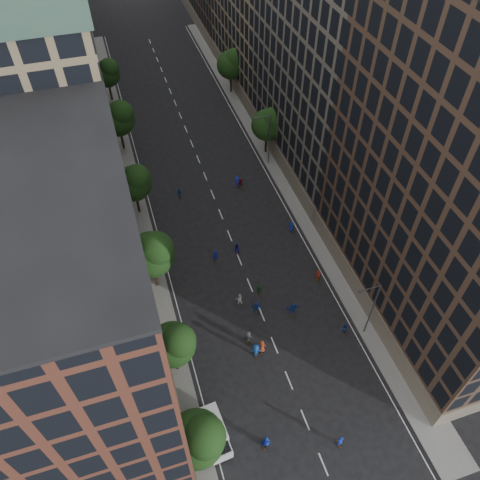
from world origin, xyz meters
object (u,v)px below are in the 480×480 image
(streetlamp_far, at_px, (268,137))
(cargo_van, at_px, (214,432))
(skater_0, at_px, (266,441))
(streetlamp_near, at_px, (371,307))
(skater_1, at_px, (340,441))
(skater_2, at_px, (344,328))

(streetlamp_far, height_order, cargo_van, streetlamp_far)
(skater_0, bearing_deg, streetlamp_near, -134.27)
(streetlamp_near, xyz_separation_m, skater_0, (-15.00, -8.57, -4.42))
(streetlamp_far, distance_m, skater_1, 44.72)
(skater_1, xyz_separation_m, skater_2, (6.06, 11.49, -0.12))
(cargo_van, bearing_deg, skater_2, 17.14)
(streetlamp_far, xyz_separation_m, skater_0, (-15.00, -41.57, -4.42))
(streetlamp_far, distance_m, skater_0, 44.41)
(streetlamp_near, relative_size, streetlamp_far, 1.00)
(streetlamp_far, bearing_deg, streetlamp_near, -90.00)
(streetlamp_near, height_order, skater_0, streetlamp_near)
(streetlamp_near, distance_m, skater_1, 14.16)
(streetlamp_near, xyz_separation_m, skater_1, (-8.16, -10.76, -4.25))
(skater_1, bearing_deg, streetlamp_near, -132.39)
(cargo_van, xyz_separation_m, skater_0, (4.68, -2.16, -0.62))
(skater_1, distance_m, skater_2, 12.99)
(streetlamp_far, distance_m, cargo_van, 44.21)
(streetlamp_near, xyz_separation_m, cargo_van, (-19.68, -6.41, -3.79))
(cargo_van, bearing_deg, skater_0, -29.74)
(skater_0, relative_size, skater_2, 0.94)
(skater_1, bearing_deg, skater_0, -22.97)
(skater_0, distance_m, skater_2, 15.90)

